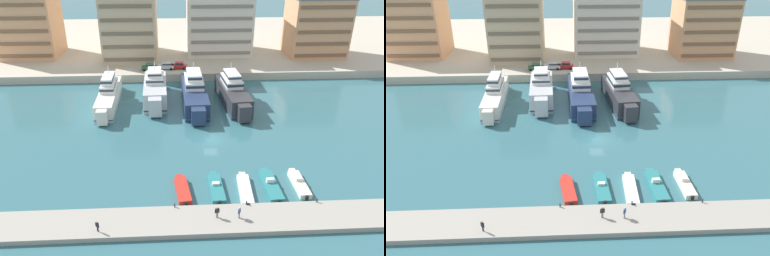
% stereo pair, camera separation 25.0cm
% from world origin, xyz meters
% --- Properties ---
extents(ground_plane, '(400.00, 400.00, 0.00)m').
position_xyz_m(ground_plane, '(0.00, 0.00, 0.00)').
color(ground_plane, '#336670').
extents(quay_promenade, '(180.00, 70.00, 1.96)m').
position_xyz_m(quay_promenade, '(0.00, 65.40, 0.98)').
color(quay_promenade, '#BCB29E').
rests_on(quay_promenade, ground).
extents(pier_dock, '(120.00, 5.51, 0.71)m').
position_xyz_m(pier_dock, '(0.00, -21.71, 0.36)').
color(pier_dock, '#9E998E').
rests_on(pier_dock, ground).
extents(yacht_ivory_far_left, '(3.87, 21.09, 7.97)m').
position_xyz_m(yacht_ivory_far_left, '(-20.49, 17.00, 2.24)').
color(yacht_ivory_far_left, silver).
rests_on(yacht_ivory_far_left, ground).
extents(yacht_silver_left, '(5.28, 18.24, 8.52)m').
position_xyz_m(yacht_silver_left, '(-10.55, 18.55, 2.58)').
color(yacht_silver_left, silver).
rests_on(yacht_silver_left, ground).
extents(yacht_navy_mid_left, '(5.29, 22.48, 8.50)m').
position_xyz_m(yacht_navy_mid_left, '(-2.04, 16.76, 2.46)').
color(yacht_navy_mid_left, navy).
rests_on(yacht_navy_mid_left, ground).
extents(yacht_charcoal_center_left, '(6.08, 20.43, 8.46)m').
position_xyz_m(yacht_charcoal_center_left, '(6.27, 16.21, 2.50)').
color(yacht_charcoal_center_left, '#333338').
rests_on(yacht_charcoal_center_left, ground).
extents(motorboat_red_far_left, '(2.47, 6.98, 0.87)m').
position_xyz_m(motorboat_red_far_left, '(-5.63, -15.16, 0.42)').
color(motorboat_red_far_left, red).
rests_on(motorboat_red_far_left, ground).
extents(motorboat_teal_left, '(2.14, 7.67, 1.06)m').
position_xyz_m(motorboat_teal_left, '(-0.75, -14.76, 0.37)').
color(motorboat_teal_left, teal).
rests_on(motorboat_teal_left, ground).
extents(motorboat_white_mid_left, '(2.13, 7.93, 0.82)m').
position_xyz_m(motorboat_white_mid_left, '(3.36, -15.37, 0.37)').
color(motorboat_white_mid_left, white).
rests_on(motorboat_white_mid_left, ground).
extents(motorboat_teal_center_left, '(2.31, 8.36, 1.36)m').
position_xyz_m(motorboat_teal_center_left, '(7.26, -14.66, 0.41)').
color(motorboat_teal_center_left, teal).
rests_on(motorboat_teal_center_left, ground).
extents(motorboat_cream_center, '(1.78, 7.21, 1.27)m').
position_xyz_m(motorboat_cream_center, '(11.54, -14.49, 0.41)').
color(motorboat_cream_center, beige).
rests_on(motorboat_cream_center, ground).
extents(car_green_far_left, '(4.11, 1.93, 1.80)m').
position_xyz_m(car_green_far_left, '(-12.47, 33.95, 2.93)').
color(car_green_far_left, '#2D6642').
rests_on(car_green_far_left, quay_promenade).
extents(car_silver_left, '(4.17, 2.07, 1.80)m').
position_xyz_m(car_silver_left, '(-8.28, 34.45, 2.93)').
color(car_silver_left, '#B7BCC1').
rests_on(car_silver_left, quay_promenade).
extents(car_red_mid_left, '(4.22, 2.17, 1.80)m').
position_xyz_m(car_red_mid_left, '(-4.97, 34.70, 2.93)').
color(car_red_mid_left, red).
rests_on(car_red_mid_left, quay_promenade).
extents(apartment_block_far_left, '(15.53, 14.08, 19.04)m').
position_xyz_m(apartment_block_far_left, '(-46.22, 49.66, 10.54)').
color(apartment_block_far_left, tan).
rests_on(apartment_block_far_left, quay_promenade).
extents(apartment_block_left, '(14.50, 17.95, 26.10)m').
position_xyz_m(apartment_block_left, '(-17.96, 46.75, 14.07)').
color(apartment_block_left, '#C6AD89').
rests_on(apartment_block_left, quay_promenade).
extents(apartment_block_mid_left, '(18.35, 14.04, 21.20)m').
position_xyz_m(apartment_block_mid_left, '(6.91, 49.90, 11.61)').
color(apartment_block_mid_left, silver).
rests_on(apartment_block_mid_left, quay_promenade).
extents(apartment_block_center_left, '(15.86, 12.88, 18.29)m').
position_xyz_m(apartment_block_center_left, '(33.94, 45.54, 10.17)').
color(apartment_block_center_left, tan).
rests_on(apartment_block_center_left, quay_promenade).
extents(pedestrian_near_edge, '(0.42, 0.59, 1.69)m').
position_xyz_m(pedestrian_near_edge, '(1.41, -21.78, 1.71)').
color(pedestrian_near_edge, '#7A6B56').
rests_on(pedestrian_near_edge, pier_dock).
extents(pedestrian_mid_deck, '(0.63, 0.30, 1.65)m').
position_xyz_m(pedestrian_mid_deck, '(-1.40, -21.55, 1.69)').
color(pedestrian_mid_deck, '#7A6B56').
rests_on(pedestrian_mid_deck, pier_dock).
extents(pedestrian_far_side, '(0.49, 0.42, 1.55)m').
position_xyz_m(pedestrian_far_side, '(-16.23, -23.30, 1.63)').
color(pedestrian_far_side, '#282D3D').
rests_on(pedestrian_far_side, pier_dock).
extents(bollard_west, '(0.20, 0.20, 0.61)m').
position_xyz_m(bollard_west, '(-6.79, -19.20, 1.04)').
color(bollard_west, '#2D2D33').
rests_on(bollard_west, pier_dock).
extents(bollard_west_mid, '(0.20, 0.20, 0.61)m').
position_xyz_m(bollard_west_mid, '(2.85, -19.20, 1.04)').
color(bollard_west_mid, '#2D2D33').
rests_on(bollard_west_mid, pier_dock).
extents(bollard_east_mid, '(0.20, 0.20, 0.61)m').
position_xyz_m(bollard_east_mid, '(12.49, -19.20, 1.04)').
color(bollard_east_mid, '#2D2D33').
rests_on(bollard_east_mid, pier_dock).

